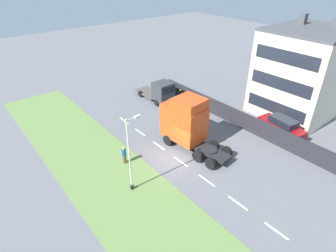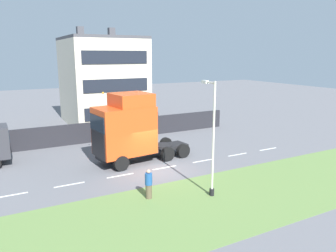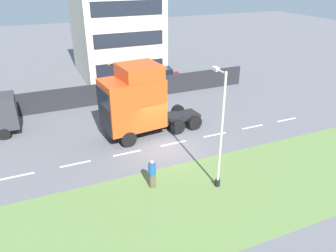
{
  "view_description": "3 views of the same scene",
  "coord_description": "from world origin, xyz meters",
  "px_view_note": "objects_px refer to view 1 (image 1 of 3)",
  "views": [
    {
      "loc": [
        -13.45,
        -15.43,
        15.46
      ],
      "look_at": [
        0.55,
        1.77,
        2.36
      ],
      "focal_mm": 30.0,
      "sensor_mm": 36.0,
      "label": 1
    },
    {
      "loc": [
        -18.92,
        9.14,
        7.59
      ],
      "look_at": [
        -0.25,
        -0.83,
        2.97
      ],
      "focal_mm": 35.0,
      "sensor_mm": 36.0,
      "label": 2
    },
    {
      "loc": [
        -17.4,
        7.27,
        10.4
      ],
      "look_at": [
        -1.14,
        0.19,
        1.95
      ],
      "focal_mm": 35.0,
      "sensor_mm": 36.0,
      "label": 3
    }
  ],
  "objects_px": {
    "flatbed_truck": "(161,92)",
    "parked_car": "(281,127)",
    "lorry_cab": "(186,122)",
    "lamp_post": "(131,158)",
    "pedestrian": "(124,155)"
  },
  "relations": [
    {
      "from": "lorry_cab",
      "to": "flatbed_truck",
      "type": "distance_m",
      "value": 9.84
    },
    {
      "from": "lamp_post",
      "to": "pedestrian",
      "type": "xyz_separation_m",
      "value": [
        1.2,
        3.21,
        -2.19
      ]
    },
    {
      "from": "parked_car",
      "to": "pedestrian",
      "type": "distance_m",
      "value": 15.93
    },
    {
      "from": "lamp_post",
      "to": "parked_car",
      "type": "bearing_deg",
      "value": -10.43
    },
    {
      "from": "pedestrian",
      "to": "parked_car",
      "type": "bearing_deg",
      "value": -22.64
    },
    {
      "from": "flatbed_truck",
      "to": "parked_car",
      "type": "bearing_deg",
      "value": 108.02
    },
    {
      "from": "parked_car",
      "to": "lorry_cab",
      "type": "bearing_deg",
      "value": 158.22
    },
    {
      "from": "flatbed_truck",
      "to": "pedestrian",
      "type": "distance_m",
      "value": 12.7
    },
    {
      "from": "parked_car",
      "to": "lamp_post",
      "type": "bearing_deg",
      "value": 177.51
    },
    {
      "from": "lorry_cab",
      "to": "lamp_post",
      "type": "xyz_separation_m",
      "value": [
        -7.28,
        -1.99,
        0.49
      ]
    },
    {
      "from": "flatbed_truck",
      "to": "parked_car",
      "type": "xyz_separation_m",
      "value": [
        4.65,
        -13.86,
        -0.47
      ]
    },
    {
      "from": "lorry_cab",
      "to": "flatbed_truck",
      "type": "relative_size",
      "value": 1.23
    },
    {
      "from": "lorry_cab",
      "to": "flatbed_truck",
      "type": "xyz_separation_m",
      "value": [
        3.97,
        8.94,
        -1.05
      ]
    },
    {
      "from": "flatbed_truck",
      "to": "parked_car",
      "type": "height_order",
      "value": "flatbed_truck"
    },
    {
      "from": "parked_car",
      "to": "lamp_post",
      "type": "distance_m",
      "value": 16.29
    }
  ]
}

